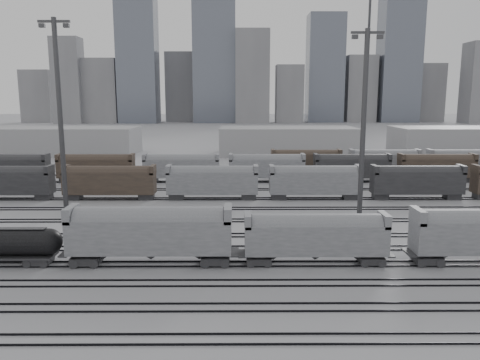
{
  "coord_description": "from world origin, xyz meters",
  "views": [
    {
      "loc": [
        -4.88,
        -44.16,
        16.66
      ],
      "look_at": [
        -4.45,
        27.63,
        4.0
      ],
      "focal_mm": 35.0,
      "sensor_mm": 36.0,
      "label": 1
    }
  ],
  "objects": [
    {
      "name": "light_mast_b",
      "position": [
        -29.55,
        21.57,
        14.5
      ],
      "size": [
        4.37,
        0.7,
        27.34
      ],
      "color": "#3C3C3F",
      "rests_on": "ground"
    },
    {
      "name": "bg_string_mid",
      "position": [
        18.0,
        48.0,
        2.8
      ],
      "size": [
        151.0,
        3.0,
        5.6
      ],
      "color": "#252528",
      "rests_on": "ground"
    },
    {
      "name": "warehouse_mid",
      "position": [
        10.0,
        95.0,
        4.0
      ],
      "size": [
        40.0,
        18.0,
        8.0
      ],
      "primitive_type": "cube",
      "color": "gray",
      "rests_on": "ground"
    },
    {
      "name": "warehouse_left",
      "position": [
        -60.0,
        95.0,
        4.0
      ],
      "size": [
        50.0,
        18.0,
        8.0
      ],
      "primitive_type": "cube",
      "color": "gray",
      "rests_on": "ground"
    },
    {
      "name": "ground",
      "position": [
        0.0,
        0.0,
        0.0
      ],
      "size": [
        900.0,
        900.0,
        0.0
      ],
      "primitive_type": "plane",
      "color": "silver",
      "rests_on": "ground"
    },
    {
      "name": "crane_left",
      "position": [
        -28.74,
        305.0,
        57.39
      ],
      "size": [
        42.0,
        1.8,
        100.0
      ],
      "color": "#3C3C3F",
      "rests_on": "ground"
    },
    {
      "name": "hopper_car_a",
      "position": [
        -13.6,
        1.0,
        3.61
      ],
      "size": [
        16.33,
        3.25,
        5.84
      ],
      "color": "#252528",
      "rests_on": "ground"
    },
    {
      "name": "tracks",
      "position": [
        0.0,
        17.5,
        0.08
      ],
      "size": [
        220.0,
        71.5,
        0.16
      ],
      "color": "black",
      "rests_on": "ground"
    },
    {
      "name": "warehouse_right",
      "position": [
        60.0,
        95.0,
        4.0
      ],
      "size": [
        35.0,
        18.0,
        8.0
      ],
      "primitive_type": "cube",
      "color": "gray",
      "rests_on": "ground"
    },
    {
      "name": "bg_string_far",
      "position": [
        35.5,
        56.0,
        2.8
      ],
      "size": [
        66.0,
        3.0,
        5.6
      ],
      "color": "#4D3E31",
      "rests_on": "ground"
    },
    {
      "name": "bg_string_near",
      "position": [
        8.0,
        32.0,
        2.8
      ],
      "size": [
        151.0,
        3.0,
        5.6
      ],
      "color": "gray",
      "rests_on": "ground"
    },
    {
      "name": "skyline",
      "position": [
        10.84,
        280.0,
        34.73
      ],
      "size": [
        316.0,
        22.4,
        95.0
      ],
      "color": "gray",
      "rests_on": "ground"
    },
    {
      "name": "hopper_car_b",
      "position": [
        2.99,
        1.0,
        3.16
      ],
      "size": [
        14.31,
        2.84,
        5.12
      ],
      "color": "#252528",
      "rests_on": "ground"
    },
    {
      "name": "crane_right",
      "position": [
        91.26,
        305.0,
        57.39
      ],
      "size": [
        42.0,
        1.8,
        100.0
      ],
      "color": "#3C3C3F",
      "rests_on": "ground"
    },
    {
      "name": "light_mast_c",
      "position": [
        10.61,
        13.34,
        13.15
      ],
      "size": [
        3.96,
        0.63,
        24.78
      ],
      "color": "#3C3C3F",
      "rests_on": "ground"
    }
  ]
}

